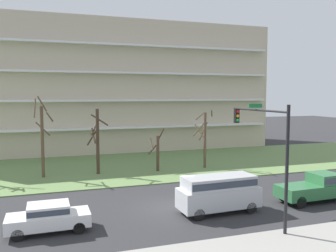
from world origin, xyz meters
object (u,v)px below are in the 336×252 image
(pickup_green_near_left, at_px, (317,187))
(sedan_white_center_left, at_px, (49,216))
(tree_far_right, at_px, (204,137))
(tree_right, at_px, (157,151))
(van_silver_center_right, at_px, (219,191))
(tree_left, at_px, (42,138))
(tree_center, at_px, (97,140))
(traffic_signal_mast, at_px, (267,143))

(pickup_green_near_left, xyz_separation_m, sedan_white_center_left, (-17.91, -0.01, -0.14))
(tree_far_right, relative_size, sedan_white_center_left, 1.35)
(tree_far_right, relative_size, pickup_green_near_left, 1.09)
(tree_far_right, xyz_separation_m, pickup_green_near_left, (2.89, -12.80, -2.20))
(tree_right, height_order, sedan_white_center_left, tree_right)
(sedan_white_center_left, height_order, van_silver_center_right, van_silver_center_right)
(sedan_white_center_left, bearing_deg, tree_left, 91.28)
(tree_right, relative_size, tree_far_right, 0.71)
(tree_right, bearing_deg, sedan_white_center_left, -128.10)
(tree_left, xyz_separation_m, van_silver_center_right, (10.69, -13.46, -2.27))
(tree_right, bearing_deg, tree_center, 175.23)
(tree_far_right, bearing_deg, traffic_signal_mast, -101.43)
(tree_left, bearing_deg, tree_center, -1.91)
(van_silver_center_right, bearing_deg, traffic_signal_mast, -61.90)
(pickup_green_near_left, distance_m, van_silver_center_right, 7.65)
(pickup_green_near_left, bearing_deg, tree_far_right, 100.99)
(tree_right, xyz_separation_m, van_silver_center_right, (0.21, -12.82, -0.58))
(tree_center, height_order, tree_right, tree_center)
(traffic_signal_mast, bearing_deg, van_silver_center_right, 120.29)
(tree_left, bearing_deg, tree_far_right, -2.40)
(tree_center, bearing_deg, sedan_white_center_left, -108.21)
(tree_far_right, bearing_deg, pickup_green_near_left, -77.29)
(tree_center, relative_size, van_silver_center_right, 1.17)
(tree_left, relative_size, tree_right, 1.74)
(tree_right, height_order, pickup_green_near_left, tree_right)
(tree_far_right, bearing_deg, van_silver_center_right, -110.35)
(van_silver_center_right, bearing_deg, sedan_white_center_left, 177.82)
(tree_center, height_order, pickup_green_near_left, tree_center)
(pickup_green_near_left, relative_size, traffic_signal_mast, 0.78)
(tree_center, xyz_separation_m, sedan_white_center_left, (-4.37, -13.30, -2.40))
(tree_left, distance_m, tree_right, 10.63)
(sedan_white_center_left, bearing_deg, tree_far_right, 39.95)
(pickup_green_near_left, height_order, sedan_white_center_left, pickup_green_near_left)
(tree_center, relative_size, tree_right, 1.46)
(pickup_green_near_left, bearing_deg, traffic_signal_mast, -157.16)
(tree_right, height_order, tree_far_right, tree_far_right)
(tree_center, distance_m, sedan_white_center_left, 14.20)
(tree_center, xyz_separation_m, van_silver_center_right, (5.89, -13.30, -1.88))
(tree_far_right, height_order, traffic_signal_mast, traffic_signal_mast)
(tree_center, distance_m, pickup_green_near_left, 19.10)
(pickup_green_near_left, distance_m, traffic_signal_mast, 7.62)
(tree_right, xyz_separation_m, traffic_signal_mast, (1.82, -15.57, 2.79))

